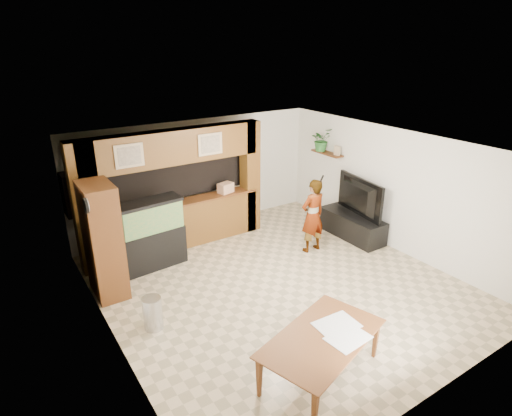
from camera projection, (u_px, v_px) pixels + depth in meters
floor at (278, 284)px, 8.01m from camera, size 6.50×6.50×0.00m
ceiling at (281, 148)px, 7.04m from camera, size 6.50×6.50×0.00m
wall_back at (198, 175)px, 10.05m from camera, size 6.00×0.00×6.00m
wall_left at (107, 268)px, 5.99m from camera, size 0.00×6.50×6.50m
wall_right at (394, 190)px, 9.06m from camera, size 0.00×6.50×6.50m
partition at (170, 189)px, 9.08m from camera, size 4.20×0.99×2.60m
wall_clock at (86, 206)px, 6.56m from camera, size 0.05×0.25×0.25m
wall_shelf at (327, 153)px, 10.35m from camera, size 0.25×0.90×0.04m
pantry_cabinet at (103, 241)px, 7.38m from camera, size 0.52×0.85×2.07m
trash_can at (153, 313)px, 6.71m from camera, size 0.30×0.30×0.55m
aquarium at (152, 235)px, 8.41m from camera, size 1.27×0.48×1.41m
tv_stand at (352, 226)px, 9.85m from camera, size 0.59×1.62×0.54m
television at (354, 197)px, 9.59m from camera, size 0.41×1.50×0.85m
photo_frame at (337, 151)px, 10.04m from camera, size 0.05×0.17×0.22m
potted_plant at (321, 140)px, 10.37m from camera, size 0.54×0.48×0.55m
person at (313, 216)px, 9.01m from camera, size 0.59×0.39×1.61m
microphone at (322, 179)px, 8.59m from camera, size 0.04×0.10×0.17m
dining_table at (323, 358)px, 5.72m from camera, size 2.02×1.49×0.63m
newspaper_a at (337, 325)px, 5.86m from camera, size 0.61×0.46×0.01m
newspaper_b at (348, 338)px, 5.60m from camera, size 0.59×0.46×0.01m
counter_box at (226, 188)px, 9.63m from camera, size 0.38×0.31×0.22m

